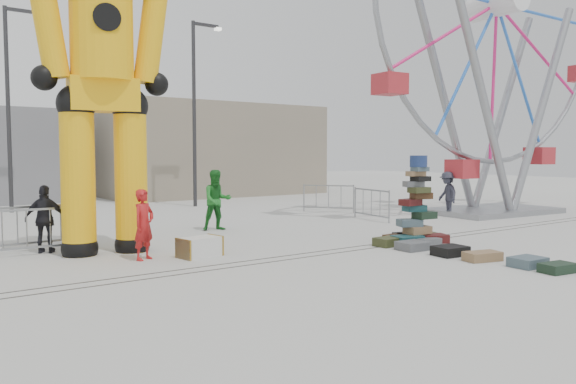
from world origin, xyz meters
TOP-DOWN VIEW (x-y plane):
  - ground at (0.00, 0.00)m, footprint 90.00×90.00m
  - track_line_near at (0.00, 0.60)m, footprint 40.00×0.04m
  - track_line_far at (0.00, 1.00)m, footprint 40.00×0.04m
  - building_right at (7.00, 20.00)m, footprint 12.00×8.00m
  - lamp_post_right at (3.09, 13.00)m, footprint 1.41×0.25m
  - lamp_post_left at (-3.91, 15.00)m, footprint 1.41×0.25m
  - suitcase_tower at (3.16, 0.54)m, footprint 1.69×1.42m
  - crash_test_dummy at (-3.89, 3.73)m, footprint 3.19×1.40m
  - ferris_wheel at (11.10, 3.71)m, footprint 12.17×3.40m
  - steamer_trunk at (-2.32, 2.07)m, footprint 1.02×0.70m
  - row_case_0 at (2.18, 0.60)m, footprint 0.67×0.51m
  - row_case_1 at (2.24, -0.16)m, footprint 0.73×0.61m
  - row_case_2 at (2.37, -1.16)m, footprint 0.79×0.63m
  - row_case_3 at (2.43, -1.97)m, footprint 0.88×0.61m
  - row_case_4 at (2.62, -2.91)m, footprint 0.73×0.59m
  - row_case_5 at (2.59, -3.56)m, footprint 0.75×0.53m
  - barricade_dummy_b at (-5.45, 4.49)m, footprint 2.00×0.21m
  - barricade_dummy_c at (-5.02, 5.23)m, footprint 2.00×0.23m
  - barricade_wheel_front at (5.70, 4.81)m, footprint 0.40×1.99m
  - barricade_wheel_back at (6.20, 7.73)m, footprint 1.34×1.61m
  - pedestrian_red at (-3.47, 2.44)m, footprint 0.67×0.59m
  - pedestrian_green at (0.10, 5.69)m, footprint 1.03×0.88m
  - pedestrian_black at (-5.02, 4.62)m, footprint 1.00×0.79m
  - pedestrian_grey at (8.89, 4.08)m, footprint 0.97×1.22m

SIDE VIEW (x-z plane):
  - ground at x=0.00m, z-range 0.00..0.00m
  - track_line_near at x=0.00m, z-range 0.00..0.01m
  - track_line_far at x=0.00m, z-range 0.00..0.01m
  - row_case_5 at x=2.59m, z-range 0.00..0.19m
  - row_case_3 at x=2.43m, z-range 0.00..0.20m
  - row_case_4 at x=2.62m, z-range 0.00..0.21m
  - row_case_1 at x=2.24m, z-range 0.00..0.21m
  - row_case_0 at x=2.18m, z-range 0.00..0.22m
  - row_case_2 at x=2.37m, z-range 0.00..0.22m
  - steamer_trunk at x=-2.32m, z-range 0.00..0.44m
  - barricade_dummy_b at x=-5.45m, z-range 0.00..1.10m
  - barricade_dummy_c at x=-5.02m, z-range 0.00..1.10m
  - barricade_wheel_front at x=5.70m, z-range 0.00..1.10m
  - barricade_wheel_back at x=6.20m, z-range 0.00..1.10m
  - suitcase_tower at x=3.16m, z-range -0.50..1.77m
  - pedestrian_red at x=-3.47m, z-range 0.00..1.55m
  - pedestrian_black at x=-5.02m, z-range 0.00..1.59m
  - pedestrian_grey at x=8.89m, z-range 0.00..1.65m
  - pedestrian_green at x=0.10m, z-range 0.00..1.83m
  - building_right at x=7.00m, z-range 0.00..5.00m
  - crash_test_dummy at x=-3.89m, z-range 0.22..8.21m
  - lamp_post_right at x=3.09m, z-range 0.48..8.48m
  - lamp_post_left at x=-3.91m, z-range 0.48..8.48m
  - ferris_wheel at x=11.10m, z-range -0.11..14.04m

